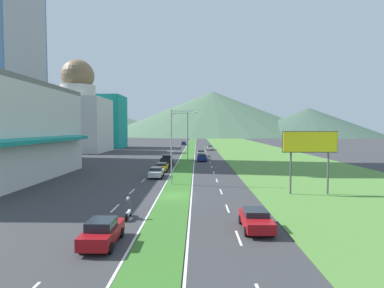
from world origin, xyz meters
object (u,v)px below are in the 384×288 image
Objects in this scene: street_lamp_near at (174,141)px; car_8 at (102,232)px; car_1 at (201,156)px; car_2 at (162,167)px; pickup_truck_0 at (167,161)px; car_4 at (184,143)px; billboard_roadside at (310,145)px; car_5 at (202,158)px; motorcycle_rider at (128,210)px; street_lamp_mid at (186,134)px; car_0 at (210,148)px; car_7 at (256,219)px; car_6 at (156,172)px; car_3 at (201,153)px.

car_8 is (-3.04, -20.43, -4.73)m from street_lamp_near.
car_8 is (-6.92, -53.66, 0.09)m from car_1.
pickup_truck_0 is (0.18, 7.21, 0.25)m from car_2.
car_1 is 1.04× the size of car_4.
car_1 is (-11.22, 38.86, -4.67)m from billboard_roadside.
motorcycle_rider is (-6.63, -43.00, -0.05)m from car_5.
street_lamp_mid reaches higher than car_8.
street_lamp_mid is 9.26m from car_1.
car_4 is (-17.75, 96.37, -4.61)m from billboard_roadside.
street_lamp_mid reaches higher than car_0.
car_5 is at bearing -173.94° from car_4.
car_4 is at bearing -173.51° from car_1.
billboard_roadside is (15.10, -5.63, -0.15)m from street_lamp_near.
car_6 is at bearing -156.32° from car_7.
car_6 is at bearing -10.35° from car_0.
billboard_roadside is at bearing 6.74° from car_0.
car_6 is (-7.00, -34.14, -0.01)m from car_3.
car_3 is 21.31m from pickup_truck_0.
street_lamp_mid is 5.27× the size of motorcycle_rider.
pickup_truck_0 is at bearing -1.43° from car_2.
car_1 is at bearing -7.35° from car_8.
motorcycle_rider reaches higher than car_4.
car_4 is 84.95m from car_6.
car_5 is at bearing -8.23° from car_8.
car_6 is (-6.96, -27.45, 0.05)m from car_1.
street_lamp_near is 2.24× the size of car_8.
street_lamp_mid is at bearing -27.17° from pickup_truck_0.
car_2 is 7.21m from pickup_truck_0.
street_lamp_mid is at bearing -14.57° from car_2.
car_3 is (6.96, 27.41, 0.05)m from car_2.
car_5 is 49.05m from car_8.
car_0 is at bearing 83.41° from street_lamp_near.
car_8 is (0.05, -26.21, 0.04)m from car_6.
car_0 is (6.57, 35.35, -5.25)m from street_lamp_mid.
car_4 is at bearing -0.16° from pickup_truck_0.
motorcycle_rider is at bearing -152.47° from billboard_roadside.
car_0 is 1.10× the size of car_8.
billboard_roadside reaches higher than pickup_truck_0.
motorcycle_rider is (-2.64, -14.88, -4.80)m from street_lamp_near.
car_1 is (3.88, 33.23, -4.82)m from street_lamp_near.
car_6 reaches higher than car_1.
car_1 is 48.55m from motorcycle_rider.
billboard_roadside is at bearing -122.13° from car_6.
car_6 is at bearing -100.04° from street_lamp_mid.
car_4 is 71.01m from pickup_truck_0.
car_5 is 10.84m from pickup_truck_0.
motorcycle_rider reaches higher than car_6.
car_8 is (-18.13, -14.80, -4.58)m from billboard_roadside.
car_3 is at bearing 76.07° from street_lamp_mid.
street_lamp_mid is at bearing -171.55° from car_7.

